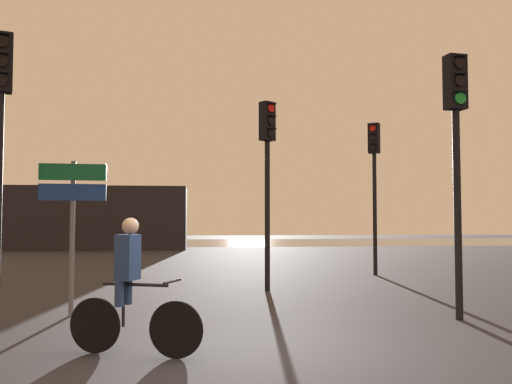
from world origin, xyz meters
The scene contains 9 objects.
ground_plane centered at (0.00, 0.00, 0.00)m, with size 120.00×120.00×0.00m, color #28282D.
water_strip centered at (0.00, 37.00, 0.00)m, with size 80.00×16.00×0.01m, color slate.
distant_building centered at (-7.33, 27.00, 1.79)m, with size 11.96×4.00×3.58m, color black.
traffic_light_far_right centered at (4.53, 9.56, 3.14)m, with size 0.40×0.42×4.52m.
traffic_light_near_left centered at (-3.66, 1.83, 3.06)m, with size 0.38×0.40×4.40m.
traffic_light_center centered at (0.87, 6.04, 3.02)m, with size 0.40×0.42×4.34m.
traffic_light_near_right centered at (3.47, 1.92, 3.00)m, with size 0.35×0.37×4.31m.
direction_sign_post centered at (-2.82, 2.95, 1.79)m, with size 1.10×0.15×2.60m.
cyclist centered at (-1.52, 0.00, 0.82)m, with size 1.61×0.72×1.62m.
Camera 1 is at (-0.74, -6.91, 1.57)m, focal length 40.00 mm.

